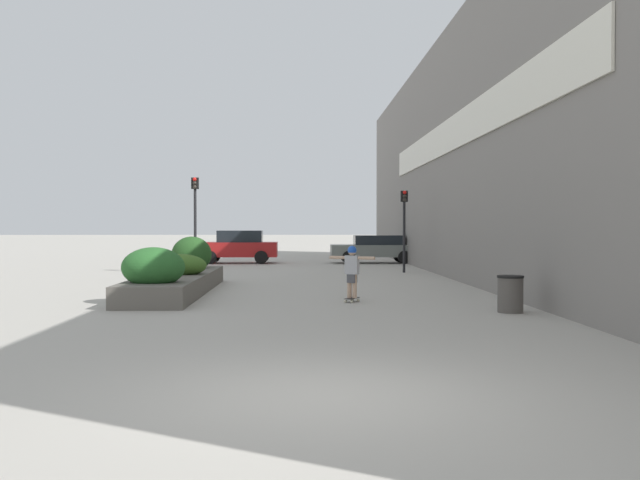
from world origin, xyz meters
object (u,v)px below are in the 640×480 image
at_px(car_center_left, 238,246).
at_px(car_leftmost, 376,248).
at_px(traffic_light_right, 404,217).
at_px(trash_bin, 510,294).
at_px(skateboard, 352,299).
at_px(traffic_light_left, 195,209).
at_px(skateboarder, 352,266).

bearing_deg(car_center_left, car_leftmost, -90.95).
xyz_separation_m(car_center_left, traffic_light_right, (7.40, -7.62, 1.42)).
bearing_deg(trash_bin, traffic_light_right, 91.43).
distance_m(skateboard, trash_bin, 4.02).
distance_m(skateboard, car_center_left, 19.32).
relative_size(car_center_left, traffic_light_right, 1.23).
xyz_separation_m(car_leftmost, traffic_light_left, (-8.07, -7.92, 1.81)).
distance_m(car_leftmost, car_center_left, 7.06).
relative_size(skateboard, skateboarder, 0.45).
bearing_deg(skateboard, skateboarder, -151.69).
distance_m(trash_bin, traffic_light_right, 13.57).
bearing_deg(traffic_light_left, traffic_light_right, 2.85).
xyz_separation_m(skateboarder, trash_bin, (3.30, -2.27, -0.48)).
xyz_separation_m(skateboard, trash_bin, (3.30, -2.27, 0.34)).
bearing_deg(traffic_light_left, trash_bin, -56.11).
distance_m(skateboarder, traffic_light_left, 12.17).
bearing_deg(traffic_light_right, trash_bin, -88.57).
height_order(skateboard, car_center_left, car_center_left).
bearing_deg(skateboard, trash_bin, -6.19).
xyz_separation_m(trash_bin, car_center_left, (-7.73, 21.05, 0.45)).
relative_size(trash_bin, traffic_light_left, 0.21).
xyz_separation_m(skateboard, skateboarder, (-0.00, 0.00, 0.82)).
height_order(car_center_left, traffic_light_right, traffic_light_right).
distance_m(skateboarder, trash_bin, 4.03).
xyz_separation_m(car_leftmost, car_center_left, (-7.06, 0.12, 0.10)).
relative_size(trash_bin, traffic_light_right, 0.24).
bearing_deg(skateboarder, skateboard, 28.31).
bearing_deg(car_center_left, traffic_light_left, 172.84).
bearing_deg(car_center_left, trash_bin, -159.83).
relative_size(skateboarder, car_center_left, 0.32).
distance_m(traffic_light_left, traffic_light_right, 8.42).
xyz_separation_m(car_leftmost, traffic_light_right, (0.34, -7.50, 1.52)).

